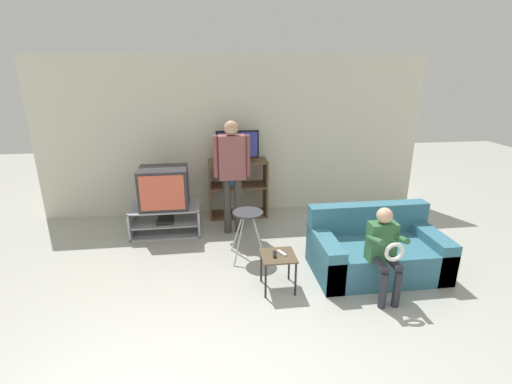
% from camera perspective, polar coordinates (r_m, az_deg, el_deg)
% --- Properties ---
extents(ground_plane, '(18.00, 18.00, 0.00)m').
position_cam_1_polar(ground_plane, '(3.41, 3.03, -26.44)').
color(ground_plane, '#ADADA3').
extents(wall_back, '(6.40, 0.06, 2.60)m').
position_cam_1_polar(wall_back, '(6.27, -3.10, 8.49)').
color(wall_back, silver).
rests_on(wall_back, ground_plane).
extents(tv_stand, '(1.03, 0.59, 0.42)m').
position_cam_1_polar(tv_stand, '(5.81, -13.66, -4.12)').
color(tv_stand, '#A8A8AD').
rests_on(tv_stand, ground_plane).
extents(television_main, '(0.70, 0.53, 0.59)m').
position_cam_1_polar(television_main, '(5.64, -13.97, 0.69)').
color(television_main, '#2D2D33').
rests_on(television_main, tv_stand).
extents(media_shelf, '(0.96, 0.42, 0.96)m').
position_cam_1_polar(media_shelf, '(6.19, -2.80, 0.65)').
color(media_shelf, brown).
rests_on(media_shelf, ground_plane).
extents(television_flat, '(0.69, 0.20, 0.49)m').
position_cam_1_polar(television_flat, '(5.99, -2.87, 6.99)').
color(television_flat, black).
rests_on(television_flat, media_shelf).
extents(folding_stool, '(0.44, 0.46, 0.65)m').
position_cam_1_polar(folding_stool, '(4.79, -1.24, -4.24)').
color(folding_stool, '#B7B7BC').
rests_on(folding_stool, ground_plane).
extents(snack_table, '(0.38, 0.38, 0.42)m').
position_cam_1_polar(snack_table, '(4.22, 3.42, -10.42)').
color(snack_table, brown).
rests_on(snack_table, ground_plane).
extents(remote_control_black, '(0.06, 0.15, 0.02)m').
position_cam_1_polar(remote_control_black, '(4.18, 2.90, -9.57)').
color(remote_control_black, black).
rests_on(remote_control_black, snack_table).
extents(remote_control_white, '(0.10, 0.14, 0.02)m').
position_cam_1_polar(remote_control_white, '(4.22, 3.97, -9.34)').
color(remote_control_white, silver).
rests_on(remote_control_white, snack_table).
extents(couch, '(1.54, 0.90, 0.77)m').
position_cam_1_polar(couch, '(4.84, 17.89, -8.62)').
color(couch, teal).
rests_on(couch, ground_plane).
extents(person_standing_adult, '(0.53, 0.21, 1.70)m').
position_cam_1_polar(person_standing_adult, '(5.39, -3.71, 3.92)').
color(person_standing_adult, '#3D3833').
rests_on(person_standing_adult, ground_plane).
extents(person_seated_child, '(0.33, 0.43, 1.01)m').
position_cam_1_polar(person_seated_child, '(4.23, 19.14, -8.02)').
color(person_seated_child, '#2D2D38').
rests_on(person_seated_child, ground_plane).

